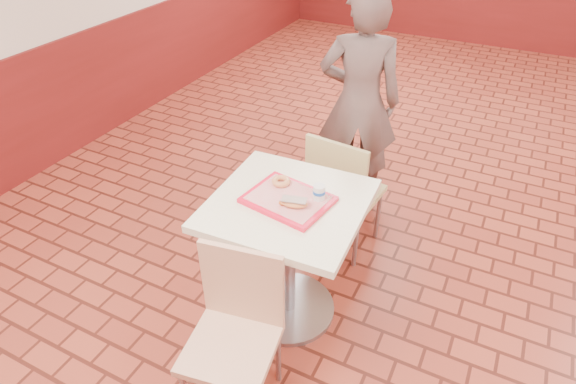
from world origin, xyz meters
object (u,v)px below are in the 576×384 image
at_px(main_table, 288,241).
at_px(chair_main_front, 236,326).
at_px(long_john_donut, 293,203).
at_px(serving_tray, 288,199).
at_px(paper_cup, 319,192).
at_px(chair_main_back, 342,189).
at_px(ring_donut, 281,181).
at_px(customer, 359,102).

distance_m(main_table, chair_main_front, 0.58).
xyz_separation_m(main_table, long_john_donut, (0.06, -0.05, 0.32)).
bearing_deg(serving_tray, paper_cup, 22.67).
xyz_separation_m(chair_main_back, serving_tray, (-0.06, -0.66, 0.33)).
xyz_separation_m(serving_tray, ring_donut, (-0.09, 0.09, 0.03)).
distance_m(serving_tray, long_john_donut, 0.09).
height_order(main_table, customer, customer).
bearing_deg(paper_cup, long_john_donut, -127.62).
xyz_separation_m(main_table, chair_main_front, (0.02, -0.58, -0.07)).
height_order(serving_tray, paper_cup, paper_cup).
relative_size(chair_main_front, ring_donut, 8.69).
xyz_separation_m(ring_donut, long_john_donut, (0.15, -0.15, 0.00)).
xyz_separation_m(chair_main_front, customer, (-0.10, 1.90, 0.33)).
xyz_separation_m(main_table, ring_donut, (-0.09, 0.09, 0.31)).
xyz_separation_m(serving_tray, paper_cup, (0.15, 0.06, 0.05)).
bearing_deg(main_table, paper_cup, 22.67).
bearing_deg(customer, chair_main_front, 74.69).
bearing_deg(chair_main_back, main_table, 91.07).
bearing_deg(customer, long_john_donut, 77.54).
distance_m(main_table, serving_tray, 0.28).
bearing_deg(main_table, ring_donut, 133.25).
bearing_deg(long_john_donut, main_table, 136.48).
bearing_deg(paper_cup, customer, 100.36).
bearing_deg(ring_donut, chair_main_back, 75.48).
xyz_separation_m(chair_main_back, long_john_donut, (-0.00, -0.72, 0.37)).
distance_m(chair_main_front, ring_donut, 0.78).
bearing_deg(long_john_donut, chair_main_back, 89.86).
relative_size(customer, ring_donut, 16.19).
bearing_deg(long_john_donut, serving_tray, 136.48).
distance_m(chair_main_front, serving_tray, 0.67).
bearing_deg(serving_tray, main_table, 180.00).
relative_size(main_table, chair_main_front, 0.94).
xyz_separation_m(main_table, customer, (-0.08, 1.32, 0.26)).
relative_size(serving_tray, long_john_donut, 2.71).
relative_size(chair_main_back, long_john_donut, 5.86).
distance_m(chair_main_back, serving_tray, 0.75).
distance_m(ring_donut, paper_cup, 0.24).
xyz_separation_m(chair_main_front, paper_cup, (0.13, 0.64, 0.40)).
height_order(customer, paper_cup, customer).
distance_m(main_table, ring_donut, 0.34).
bearing_deg(chair_main_back, long_john_donut, 95.98).
bearing_deg(main_table, long_john_donut, -43.52).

